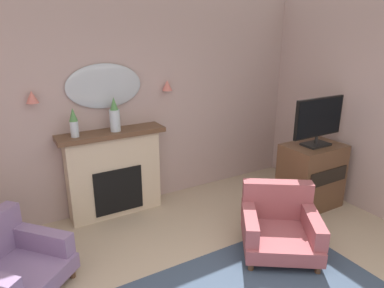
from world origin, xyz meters
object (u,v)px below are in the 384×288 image
object	(u,v)px
mantel_vase_left	(74,122)
tv_cabinet	(311,176)
mantel_vase_centre	(115,116)
wall_sconce_left	(32,97)
wall_sconce_right	(167,85)
tv_flatscreen	(319,120)
wall_mirror	(104,86)
armchair_near_fireplace	(7,263)
armchair_in_corner	(279,224)
fireplace	(114,174)

from	to	relation	value
mantel_vase_left	tv_cabinet	bearing A→B (deg)	-21.48
mantel_vase_centre	wall_sconce_left	distance (m)	0.96
tv_cabinet	wall_sconce_right	bearing A→B (deg)	141.58
tv_cabinet	tv_flatscreen	world-z (taller)	tv_flatscreen
mantel_vase_left	wall_sconce_right	size ratio (longest dim) A/B	2.53
wall_mirror	armchair_near_fireplace	xyz separation A→B (m)	(-1.36, -1.08, -1.40)
wall_mirror	wall_sconce_right	xyz separation A→B (m)	(0.85, -0.05, -0.05)
wall_sconce_left	armchair_in_corner	size ratio (longest dim) A/B	0.12
mantel_vase_centre	tv_flatscreen	size ratio (longest dim) A/B	0.52
mantel_vase_centre	wall_sconce_right	xyz separation A→B (m)	(0.80, 0.12, 0.31)
fireplace	wall_mirror	size ratio (longest dim) A/B	1.42
wall_mirror	wall_sconce_left	size ratio (longest dim) A/B	6.86
wall_mirror	wall_sconce_left	distance (m)	0.85
armchair_in_corner	tv_flatscreen	bearing A→B (deg)	25.29
wall_sconce_left	mantel_vase_left	bearing A→B (deg)	-16.70
tv_flatscreen	armchair_in_corner	bearing A→B (deg)	-154.71
armchair_near_fireplace	armchair_in_corner	world-z (taller)	same
mantel_vase_centre	wall_sconce_left	size ratio (longest dim) A/B	3.10
armchair_near_fireplace	tv_cabinet	xyz separation A→B (m)	(3.79, -0.22, 0.15)
tv_flatscreen	mantel_vase_centre	bearing A→B (deg)	154.13
fireplace	tv_flatscreen	world-z (taller)	tv_flatscreen
mantel_vase_centre	wall_mirror	bearing A→B (deg)	106.39
armchair_near_fireplace	tv_flatscreen	bearing A→B (deg)	-3.64
wall_mirror	armchair_near_fireplace	size ratio (longest dim) A/B	0.84
mantel_vase_left	tv_flatscreen	bearing A→B (deg)	-21.84
armchair_near_fireplace	armchair_in_corner	size ratio (longest dim) A/B	1.01
wall_sconce_left	armchair_in_corner	xyz separation A→B (m)	(2.18, -1.79, -1.35)
fireplace	armchair_near_fireplace	world-z (taller)	fireplace
wall_mirror	tv_flatscreen	xyz separation A→B (m)	(2.43, -1.32, -0.46)
fireplace	mantel_vase_left	world-z (taller)	mantel_vase_left
fireplace	mantel_vase_left	distance (m)	0.89
wall_sconce_left	tv_flatscreen	bearing A→B (deg)	-21.23
wall_sconce_left	tv_flatscreen	size ratio (longest dim) A/B	0.17
mantel_vase_left	mantel_vase_centre	world-z (taller)	mantel_vase_centre
fireplace	tv_cabinet	size ratio (longest dim) A/B	1.51
mantel_vase_left	tv_cabinet	size ratio (longest dim) A/B	0.39
mantel_vase_left	armchair_in_corner	distance (m)	2.65
fireplace	tv_flatscreen	size ratio (longest dim) A/B	1.62
mantel_vase_left	wall_sconce_left	distance (m)	0.53
wall_sconce_left	tv_cabinet	world-z (taller)	wall_sconce_left
wall_sconce_right	tv_flatscreen	bearing A→B (deg)	-38.88
wall_sconce_left	tv_cabinet	size ratio (longest dim) A/B	0.16
wall_sconce_right	armchair_near_fireplace	world-z (taller)	wall_sconce_right
mantel_vase_left	armchair_near_fireplace	size ratio (longest dim) A/B	0.31
tv_cabinet	tv_flatscreen	distance (m)	0.80
wall_sconce_left	wall_mirror	bearing A→B (deg)	3.37
armchair_near_fireplace	mantel_vase_left	bearing A→B (deg)	45.08
wall_sconce_right	wall_sconce_left	bearing A→B (deg)	180.00
wall_mirror	tv_flatscreen	size ratio (longest dim) A/B	1.14
mantel_vase_left	wall_mirror	distance (m)	0.61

